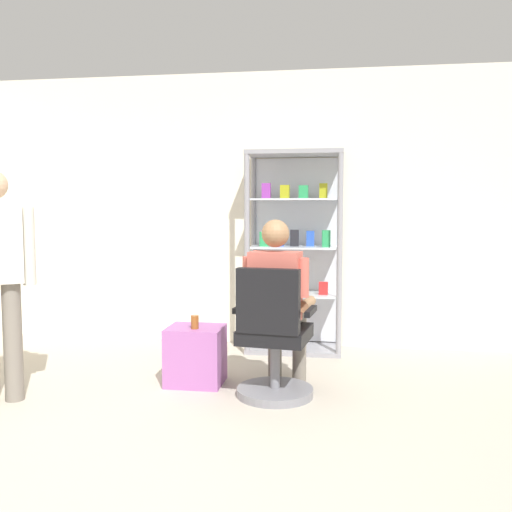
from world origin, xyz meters
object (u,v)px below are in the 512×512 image
(storage_crate, at_px, (196,355))
(tea_glass, at_px, (195,322))
(seated_shopkeeper, at_px, (279,297))
(office_chair, at_px, (273,345))
(display_cabinet_main, at_px, (295,250))

(storage_crate, bearing_deg, tea_glass, -78.48)
(seated_shopkeeper, xyz_separation_m, storage_crate, (-0.66, 0.09, -0.49))
(storage_crate, relative_size, tea_glass, 4.34)
(seated_shopkeeper, bearing_deg, storage_crate, 172.65)
(office_chair, height_order, seated_shopkeeper, seated_shopkeeper)
(seated_shopkeeper, relative_size, tea_glass, 12.46)
(display_cabinet_main, bearing_deg, office_chair, -91.28)
(office_chair, height_order, storage_crate, office_chair)
(office_chair, bearing_deg, tea_glass, 163.64)
(tea_glass, bearing_deg, storage_crate, 101.52)
(storage_crate, distance_m, tea_glass, 0.28)
(display_cabinet_main, distance_m, storage_crate, 1.55)
(office_chair, xyz_separation_m, storage_crate, (-0.64, 0.25, -0.17))
(office_chair, distance_m, storage_crate, 0.71)
(display_cabinet_main, height_order, office_chair, display_cabinet_main)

